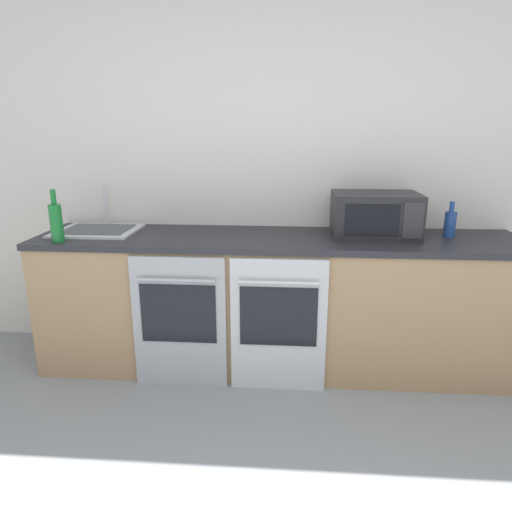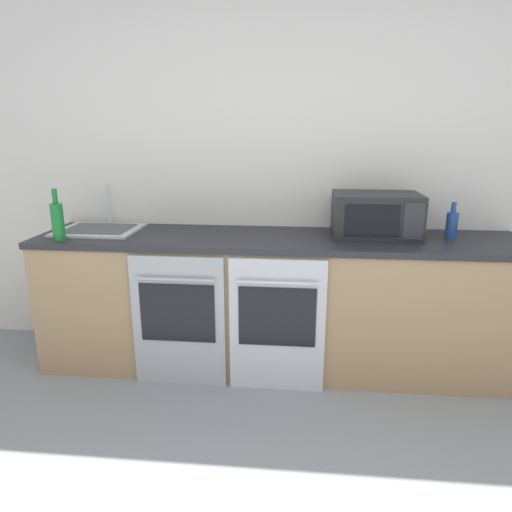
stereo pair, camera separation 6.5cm
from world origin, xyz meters
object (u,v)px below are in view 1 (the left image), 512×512
microwave (375,215)px  bottle_blue (450,223)px  bottle_green (56,222)px  oven_left (179,322)px  sink (98,229)px  oven_right (278,325)px

microwave → bottle_blue: bearing=0.8°
bottle_blue → bottle_green: size_ratio=0.71×
bottle_blue → oven_left: bearing=-166.6°
oven_left → microwave: (1.19, 0.39, 0.60)m
bottle_blue → sink: bearing=-179.6°
bottle_green → sink: 0.33m
bottle_blue → bottle_green: bearing=-172.7°
bottle_green → oven_left: bearing=-6.9°
oven_left → sink: size_ratio=1.60×
bottle_green → sink: bottle_green is taller
microwave → bottle_green: bearing=-171.2°
oven_left → bottle_blue: bearing=13.4°
oven_left → bottle_blue: size_ratio=3.69×
oven_left → oven_right: 0.60m
sink → oven_right: bearing=-17.4°
bottle_green → sink: bearing=66.7°
microwave → bottle_blue: (0.47, 0.01, -0.05)m
microwave → bottle_blue: 0.47m
oven_left → sink: sink is taller
oven_left → bottle_green: 0.95m
microwave → bottle_green: 1.95m
oven_right → bottle_blue: bearing=20.4°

